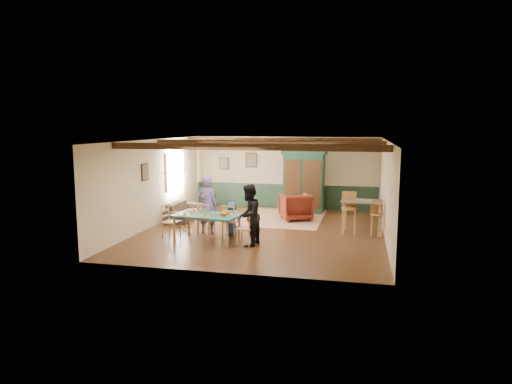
% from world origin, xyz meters
% --- Properties ---
extents(floor, '(8.00, 8.00, 0.00)m').
position_xyz_m(floor, '(0.00, 0.00, 0.00)').
color(floor, '#462613').
rests_on(floor, ground).
extents(wall_back, '(7.00, 0.02, 2.70)m').
position_xyz_m(wall_back, '(0.00, 4.00, 1.35)').
color(wall_back, beige).
rests_on(wall_back, floor).
extents(wall_left, '(0.02, 8.00, 2.70)m').
position_xyz_m(wall_left, '(-3.50, 0.00, 1.35)').
color(wall_left, beige).
rests_on(wall_left, floor).
extents(wall_right, '(0.02, 8.00, 2.70)m').
position_xyz_m(wall_right, '(3.50, 0.00, 1.35)').
color(wall_right, beige).
rests_on(wall_right, floor).
extents(ceiling, '(7.00, 8.00, 0.02)m').
position_xyz_m(ceiling, '(0.00, 0.00, 2.70)').
color(ceiling, silver).
rests_on(ceiling, wall_back).
extents(wainscot_back, '(6.95, 0.03, 0.90)m').
position_xyz_m(wainscot_back, '(0.00, 3.98, 0.45)').
color(wainscot_back, '#1F3828').
rests_on(wainscot_back, floor).
extents(ceiling_beam_front, '(6.95, 0.16, 0.16)m').
position_xyz_m(ceiling_beam_front, '(0.00, -2.30, 2.61)').
color(ceiling_beam_front, black).
rests_on(ceiling_beam_front, ceiling).
extents(ceiling_beam_mid, '(6.95, 0.16, 0.16)m').
position_xyz_m(ceiling_beam_mid, '(0.00, 0.40, 2.61)').
color(ceiling_beam_mid, black).
rests_on(ceiling_beam_mid, ceiling).
extents(ceiling_beam_back, '(6.95, 0.16, 0.16)m').
position_xyz_m(ceiling_beam_back, '(0.00, 3.00, 2.61)').
color(ceiling_beam_back, black).
rests_on(ceiling_beam_back, ceiling).
extents(window_left, '(0.06, 1.60, 1.30)m').
position_xyz_m(window_left, '(-3.47, 1.70, 1.55)').
color(window_left, white).
rests_on(window_left, wall_left).
extents(picture_left_wall, '(0.04, 0.42, 0.52)m').
position_xyz_m(picture_left_wall, '(-3.47, -0.60, 1.75)').
color(picture_left_wall, gray).
rests_on(picture_left_wall, wall_left).
extents(picture_back_a, '(0.45, 0.04, 0.55)m').
position_xyz_m(picture_back_a, '(-1.30, 3.97, 1.80)').
color(picture_back_a, gray).
rests_on(picture_back_a, wall_back).
extents(picture_back_b, '(0.38, 0.04, 0.48)m').
position_xyz_m(picture_back_b, '(-2.40, 3.97, 1.65)').
color(picture_back_b, gray).
rests_on(picture_back_b, wall_back).
extents(dining_table, '(1.90, 1.24, 0.74)m').
position_xyz_m(dining_table, '(-1.24, -1.52, 0.37)').
color(dining_table, '#1E605D').
rests_on(dining_table, floor).
extents(dining_chair_far_left, '(0.47, 0.49, 0.93)m').
position_xyz_m(dining_chair_far_left, '(-1.52, -0.76, 0.47)').
color(dining_chair_far_left, tan).
rests_on(dining_chair_far_left, floor).
extents(dining_chair_far_right, '(0.47, 0.49, 0.93)m').
position_xyz_m(dining_chair_far_right, '(-0.74, -0.88, 0.47)').
color(dining_chair_far_right, tan).
rests_on(dining_chair_far_right, floor).
extents(dining_chair_end_left, '(0.49, 0.47, 0.93)m').
position_xyz_m(dining_chair_end_left, '(-2.35, -1.35, 0.47)').
color(dining_chair_end_left, tan).
rests_on(dining_chair_end_left, floor).
extents(dining_chair_end_right, '(0.49, 0.47, 0.93)m').
position_xyz_m(dining_chair_end_right, '(-0.12, -1.69, 0.47)').
color(dining_chair_end_right, tan).
rests_on(dining_chair_end_right, floor).
extents(person_man, '(0.67, 0.49, 1.69)m').
position_xyz_m(person_man, '(-1.51, -0.68, 0.85)').
color(person_man, '#7B63AB').
rests_on(person_man, floor).
extents(person_woman, '(0.73, 0.87, 1.62)m').
position_xyz_m(person_woman, '(-0.03, -1.71, 0.81)').
color(person_woman, black).
rests_on(person_woman, floor).
extents(person_child, '(0.52, 0.38, 0.99)m').
position_xyz_m(person_child, '(-0.73, -0.80, 0.49)').
color(person_child, '#23448D').
rests_on(person_child, floor).
extents(cat, '(0.37, 0.19, 0.18)m').
position_xyz_m(cat, '(-0.72, -1.70, 0.82)').
color(cat, orange).
rests_on(cat, dining_table).
extents(place_setting_near_left, '(0.43, 0.35, 0.11)m').
position_xyz_m(place_setting_near_left, '(-1.81, -1.68, 0.79)').
color(place_setting_near_left, yellow).
rests_on(place_setting_near_left, dining_table).
extents(place_setting_near_center, '(0.43, 0.35, 0.11)m').
position_xyz_m(place_setting_near_center, '(-1.18, -1.78, 0.79)').
color(place_setting_near_center, yellow).
rests_on(place_setting_near_center, dining_table).
extents(place_setting_far_left, '(0.43, 0.35, 0.11)m').
position_xyz_m(place_setting_far_left, '(-1.73, -1.20, 0.79)').
color(place_setting_far_left, yellow).
rests_on(place_setting_far_left, dining_table).
extents(place_setting_far_right, '(0.43, 0.35, 0.11)m').
position_xyz_m(place_setting_far_right, '(-0.67, -1.36, 0.79)').
color(place_setting_far_right, yellow).
rests_on(place_setting_far_right, dining_table).
extents(area_rug, '(2.93, 3.45, 0.01)m').
position_xyz_m(area_rug, '(0.16, 2.06, 0.01)').
color(area_rug, beige).
rests_on(area_rug, floor).
extents(armoire, '(1.61, 0.74, 2.22)m').
position_xyz_m(armoire, '(0.82, 3.19, 1.11)').
color(armoire, '#163926').
rests_on(armoire, floor).
extents(armchair, '(1.27, 1.28, 0.89)m').
position_xyz_m(armchair, '(0.72, 1.82, 0.44)').
color(armchair, '#44120D').
rests_on(armchair, floor).
extents(sofa, '(0.86, 1.97, 0.56)m').
position_xyz_m(sofa, '(-2.99, 1.16, 0.28)').
color(sofa, '#3F3127').
rests_on(sofa, floor).
extents(end_table, '(0.50, 0.50, 0.56)m').
position_xyz_m(end_table, '(-2.77, 3.19, 0.28)').
color(end_table, black).
rests_on(end_table, floor).
extents(table_lamp, '(0.31, 0.31, 0.51)m').
position_xyz_m(table_lamp, '(-2.77, 3.19, 0.82)').
color(table_lamp, beige).
rests_on(table_lamp, end_table).
extents(counter_table, '(1.23, 0.78, 0.98)m').
position_xyz_m(counter_table, '(2.87, 0.35, 0.49)').
color(counter_table, '#9F997B').
rests_on(counter_table, floor).
extents(bar_stool_left, '(0.46, 0.50, 1.22)m').
position_xyz_m(bar_stool_left, '(2.50, 0.17, 0.61)').
color(bar_stool_left, tan).
rests_on(bar_stool_left, floor).
extents(bar_stool_right, '(0.37, 0.40, 1.02)m').
position_xyz_m(bar_stool_right, '(3.27, 0.10, 0.51)').
color(bar_stool_right, tan).
rests_on(bar_stool_right, floor).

